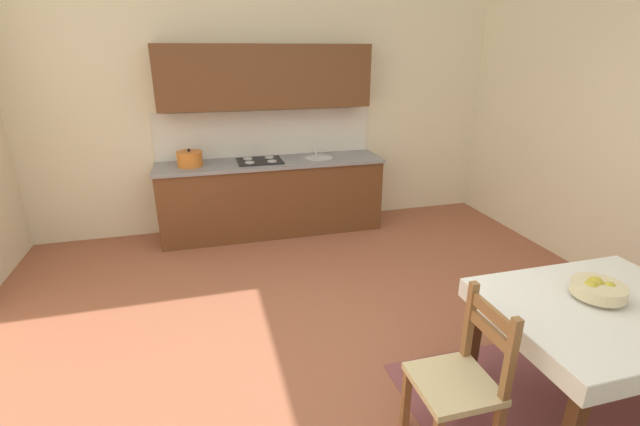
{
  "coord_description": "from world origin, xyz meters",
  "views": [
    {
      "loc": [
        -0.86,
        -2.62,
        2.14
      ],
      "look_at": [
        -0.05,
        0.35,
        1.0
      ],
      "focal_mm": 24.79,
      "sensor_mm": 36.0,
      "label": 1
    }
  ],
  "objects_px": {
    "dining_chair_tv_side": "(460,380)",
    "fruit_bowl": "(598,289)",
    "kitchen_cabinetry": "(270,164)",
    "dining_table": "(601,324)"
  },
  "relations": [
    {
      "from": "dining_chair_tv_side",
      "to": "fruit_bowl",
      "type": "height_order",
      "value": "dining_chair_tv_side"
    },
    {
      "from": "kitchen_cabinetry",
      "to": "dining_table",
      "type": "bearing_deg",
      "value": -68.08
    },
    {
      "from": "dining_chair_tv_side",
      "to": "fruit_bowl",
      "type": "xyz_separation_m",
      "value": [
        0.93,
        0.1,
        0.37
      ]
    },
    {
      "from": "kitchen_cabinetry",
      "to": "dining_table",
      "type": "xyz_separation_m",
      "value": [
        1.39,
        -3.45,
        -0.23
      ]
    },
    {
      "from": "dining_chair_tv_side",
      "to": "kitchen_cabinetry",
      "type": "bearing_deg",
      "value": 97.67
    },
    {
      "from": "dining_table",
      "to": "fruit_bowl",
      "type": "height_order",
      "value": "fruit_bowl"
    },
    {
      "from": "fruit_bowl",
      "to": "dining_chair_tv_side",
      "type": "bearing_deg",
      "value": -173.91
    },
    {
      "from": "dining_table",
      "to": "fruit_bowl",
      "type": "relative_size",
      "value": 4.26
    },
    {
      "from": "fruit_bowl",
      "to": "dining_table",
      "type": "bearing_deg",
      "value": -97.29
    },
    {
      "from": "dining_table",
      "to": "fruit_bowl",
      "type": "xyz_separation_m",
      "value": [
        0.01,
        0.08,
        0.19
      ]
    }
  ]
}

